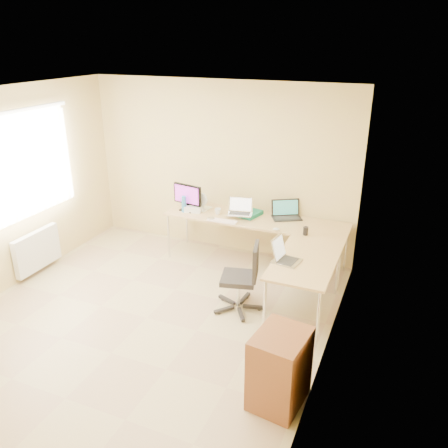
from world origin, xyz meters
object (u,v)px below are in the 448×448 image
at_px(monitor, 188,198).
at_px(keyboard, 222,221).
at_px(mug, 218,211).
at_px(office_chair, 238,273).
at_px(desk_fan, 203,202).
at_px(desk_return, 304,286).
at_px(laptop_black, 287,210).
at_px(desk_main, 255,242).
at_px(cabinet, 280,369).
at_px(laptop_center, 240,207).
at_px(laptop_return, 287,253).
at_px(water_bottle, 184,204).

height_order(monitor, keyboard, monitor).
distance_m(keyboard, mug, 0.30).
bearing_deg(office_chair, desk_fan, 116.66).
bearing_deg(office_chair, monitor, 124.00).
distance_m(desk_return, laptop_black, 1.40).
relative_size(desk_main, office_chair, 2.98).
xyz_separation_m(desk_fan, cabinet, (1.97, -2.55, -0.50)).
xyz_separation_m(keyboard, mug, (-0.18, 0.25, 0.03)).
distance_m(monitor, laptop_center, 0.83).
relative_size(keyboard, mug, 4.66).
distance_m(desk_return, desk_fan, 2.14).
xyz_separation_m(monitor, mug, (0.47, 0.03, -0.16)).
xyz_separation_m(keyboard, laptop_return, (1.18, -0.85, 0.11)).
distance_m(desk_main, desk_return, 1.40).
bearing_deg(laptop_center, keyboard, -139.07).
xyz_separation_m(monitor, laptop_center, (0.83, 0.02, -0.03)).
height_order(mug, laptop_return, laptop_return).
bearing_deg(desk_fan, office_chair, -40.04).
xyz_separation_m(mug, laptop_return, (1.35, -1.09, 0.07)).
bearing_deg(mug, water_bottle, -167.99).
distance_m(desk_fan, office_chair, 1.67).
bearing_deg(water_bottle, office_chair, -39.57).
height_order(desk_main, monitor, monitor).
bearing_deg(desk_fan, keyboard, -25.37).
bearing_deg(laptop_center, desk_fan, 160.55).
distance_m(desk_return, water_bottle, 2.26).
height_order(desk_return, mug, mug).
bearing_deg(water_bottle, laptop_center, 6.21).
height_order(desk_return, cabinet, cabinet).
distance_m(desk_main, cabinet, 2.77).
distance_m(laptop_black, mug, 1.01).
distance_m(desk_main, desk_fan, 0.98).
bearing_deg(desk_main, keyboard, -142.92).
bearing_deg(desk_return, desk_fan, 150.84).
bearing_deg(keyboard, office_chair, -58.14).
xyz_separation_m(keyboard, cabinet, (1.52, -2.24, -0.38)).
bearing_deg(laptop_center, laptop_return, -58.98).
relative_size(mug, laptop_return, 0.27).
relative_size(laptop_black, mug, 4.40).
distance_m(desk_fan, cabinet, 3.26).
bearing_deg(cabinet, desk_main, 121.71).
height_order(laptop_center, laptop_black, laptop_center).
bearing_deg(laptop_black, laptop_return, -104.37).
distance_m(laptop_center, keyboard, 0.33).
xyz_separation_m(laptop_black, mug, (-0.98, -0.23, -0.09)).
relative_size(laptop_black, desk_fan, 1.60).
bearing_deg(desk_main, laptop_return, -55.57).
xyz_separation_m(desk_return, keyboard, (-1.37, 0.70, 0.38)).
xyz_separation_m(keyboard, desk_fan, (-0.45, 0.31, 0.12)).
relative_size(water_bottle, office_chair, 0.28).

